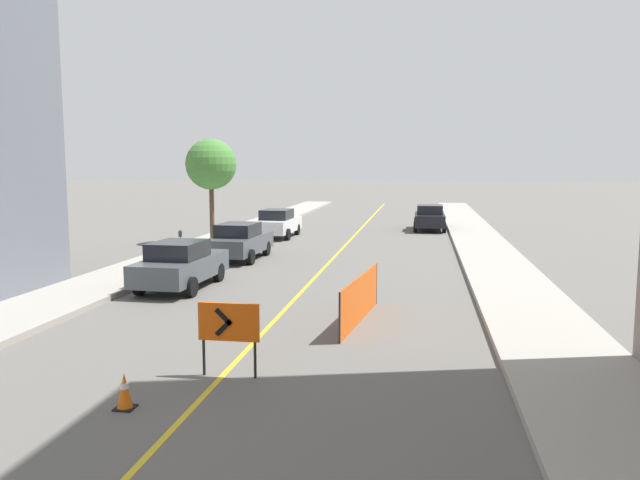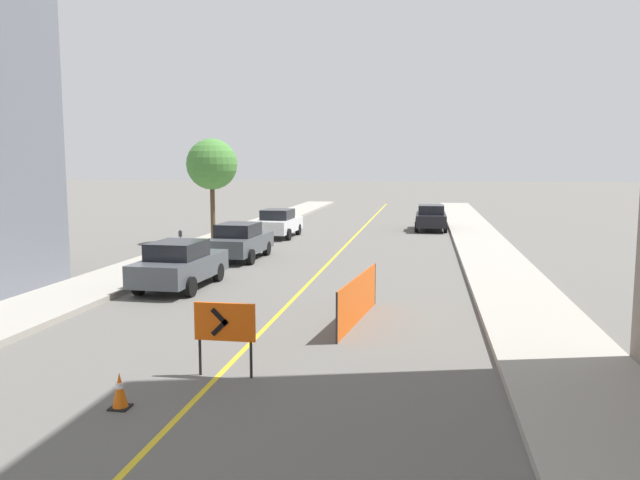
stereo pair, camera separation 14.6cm
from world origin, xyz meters
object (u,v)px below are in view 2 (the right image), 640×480
traffic_cone_third (120,391)px  arrow_barricade_primary (225,325)px  parked_car_opposite_side (431,218)px  parking_meter_near_curb (180,239)px  parked_car_curb_far (278,223)px  parked_car_curb_mid (240,241)px  parked_car_curb_near (180,264)px  street_tree_left_near (212,165)px

traffic_cone_third → arrow_barricade_primary: size_ratio=0.43×
parked_car_opposite_side → parking_meter_near_curb: parked_car_opposite_side is taller
parked_car_curb_far → parking_meter_near_curb: parked_car_curb_far is taller
parked_car_curb_mid → parked_car_opposite_side: size_ratio=1.02×
parked_car_curb_near → parked_car_curb_far: (-0.10, 14.58, 0.00)m
parked_car_opposite_side → parking_meter_near_curb: 18.46m
arrow_barricade_primary → parking_meter_near_curb: 13.76m
street_tree_left_near → parked_car_opposite_side: bearing=36.1°
parked_car_curb_near → parked_car_curb_mid: same height
traffic_cone_third → parked_car_curb_mid: size_ratio=0.14×
traffic_cone_third → street_tree_left_near: street_tree_left_near is taller
arrow_barricade_primary → parked_car_curb_mid: (-4.11, 14.48, -0.24)m
parked_car_opposite_side → parked_car_curb_far: bearing=-149.0°
parked_car_curb_near → parking_meter_near_curb: (-1.71, 4.28, 0.30)m
parking_meter_near_curb → parked_car_curb_far: bearing=81.1°
parking_meter_near_curb → street_tree_left_near: (-1.16, 7.24, 2.98)m
parked_car_curb_far → parked_car_curb_mid: bearing=-86.1°
arrow_barricade_primary → street_tree_left_near: street_tree_left_near is taller
arrow_barricade_primary → parked_car_curb_far: (-4.34, 22.70, -0.24)m
traffic_cone_third → parked_car_curb_mid: bearing=99.9°
parked_car_opposite_side → parking_meter_near_curb: (-10.11, -15.44, 0.30)m
parked_car_curb_near → parked_car_curb_mid: bearing=91.2°
parked_car_curb_near → parking_meter_near_curb: size_ratio=3.35×
parked_car_curb_mid → parking_meter_near_curb: bearing=-129.1°
parked_car_curb_near → parked_car_curb_mid: 6.36m
parked_car_curb_far → street_tree_left_near: street_tree_left_near is taller
parked_car_curb_far → parking_meter_near_curb: 10.43m
street_tree_left_near → parked_car_curb_far: bearing=47.9°
parked_car_curb_near → parked_car_curb_mid: size_ratio=1.00×
parked_car_curb_mid → parked_car_curb_near: bearing=-88.7°
parked_car_curb_far → street_tree_left_near: 5.27m
parked_car_opposite_side → parking_meter_near_curb: bearing=-123.4°
traffic_cone_third → parking_meter_near_curb: 15.02m
parked_car_curb_near → parked_car_curb_mid: (0.14, 6.36, 0.00)m
arrow_barricade_primary → parking_meter_near_curb: parking_meter_near_curb is taller
parked_car_curb_near → parked_car_opposite_side: same height
parked_car_curb_mid → parking_meter_near_curb: parked_car_curb_mid is taller
arrow_barricade_primary → parked_car_opposite_side: parked_car_opposite_side is taller
traffic_cone_third → parked_car_opposite_side: size_ratio=0.15×
parked_car_curb_near → parked_car_opposite_side: size_ratio=1.02×
arrow_barricade_primary → parking_meter_near_curb: (-5.95, 12.41, 0.06)m
parked_car_curb_near → arrow_barricade_primary: bearing=-60.0°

